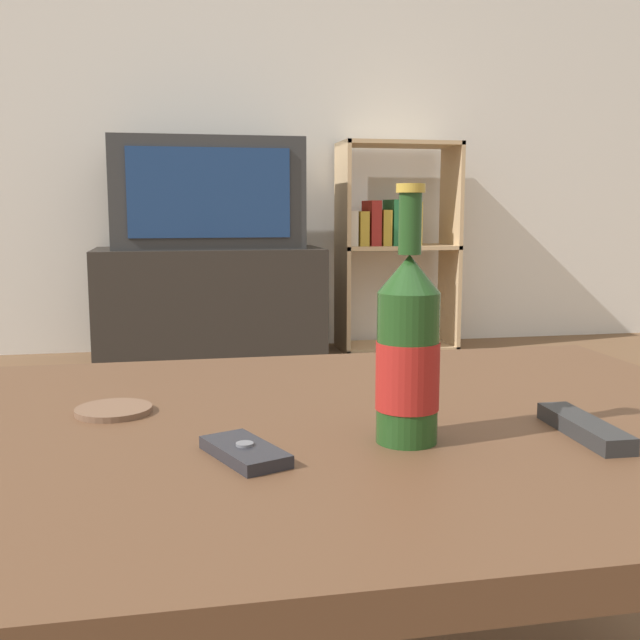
# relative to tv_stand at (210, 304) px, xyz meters

# --- Properties ---
(back_wall) EXTENTS (8.00, 0.05, 2.60)m
(back_wall) POSITION_rel_tv_stand_xyz_m (0.03, 0.32, 1.03)
(back_wall) COLOR silver
(back_wall) RESTS_ON ground_plane
(coffee_table) EXTENTS (1.16, 0.86, 0.45)m
(coffee_table) POSITION_rel_tv_stand_xyz_m (0.03, -2.71, 0.13)
(coffee_table) COLOR brown
(coffee_table) RESTS_ON ground_plane
(tv_stand) EXTENTS (1.07, 0.48, 0.54)m
(tv_stand) POSITION_rel_tv_stand_xyz_m (0.00, 0.00, 0.00)
(tv_stand) COLOR #28231E
(tv_stand) RESTS_ON ground_plane
(television) EXTENTS (0.88, 0.38, 0.51)m
(television) POSITION_rel_tv_stand_xyz_m (0.00, -0.00, 0.53)
(television) COLOR #2D2D2D
(television) RESTS_ON tv_stand
(bookshelf) EXTENTS (0.60, 0.30, 1.06)m
(bookshelf) POSITION_rel_tv_stand_xyz_m (0.94, 0.10, 0.30)
(bookshelf) COLOR tan
(bookshelf) RESTS_ON ground_plane
(beer_bottle) EXTENTS (0.07, 0.07, 0.29)m
(beer_bottle) POSITION_rel_tv_stand_xyz_m (0.09, -2.81, 0.29)
(beer_bottle) COLOR #1E4219
(beer_bottle) RESTS_ON coffee_table
(cell_phone) EXTENTS (0.09, 0.13, 0.02)m
(cell_phone) POSITION_rel_tv_stand_xyz_m (-0.10, -2.83, 0.19)
(cell_phone) COLOR #232328
(cell_phone) RESTS_ON coffee_table
(remote_control) EXTENTS (0.04, 0.16, 0.02)m
(remote_control) POSITION_rel_tv_stand_xyz_m (0.30, -2.83, 0.20)
(remote_control) COLOR #282828
(remote_control) RESTS_ON coffee_table
(coaster) EXTENTS (0.10, 0.10, 0.01)m
(coaster) POSITION_rel_tv_stand_xyz_m (-0.25, -2.62, 0.19)
(coaster) COLOR brown
(coaster) RESTS_ON coffee_table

